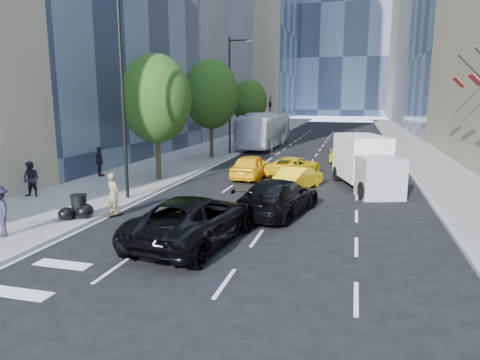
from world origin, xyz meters
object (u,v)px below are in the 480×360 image
(trash_can, at_px, (79,207))
(city_bus, at_px, (265,130))
(black_sedan_mercedes, at_px, (279,197))
(box_truck, at_px, (366,162))
(skateboarder, at_px, (113,196))
(black_sedan_lincoln, at_px, (195,219))

(trash_can, bearing_deg, city_bus, 86.44)
(black_sedan_mercedes, relative_size, box_truck, 0.84)
(skateboarder, relative_size, black_sedan_mercedes, 0.33)
(skateboarder, relative_size, box_truck, 0.28)
(black_sedan_lincoln, height_order, box_truck, box_truck)
(skateboarder, height_order, trash_can, skateboarder)
(skateboarder, xyz_separation_m, trash_can, (-1.00, -1.00, -0.28))
(black_sedan_lincoln, distance_m, city_bus, 30.43)
(skateboarder, bearing_deg, box_truck, -118.90)
(city_bus, height_order, trash_can, city_bus)
(box_truck, bearing_deg, black_sedan_lincoln, -135.69)
(black_sedan_lincoln, distance_m, box_truck, 12.57)
(black_sedan_lincoln, bearing_deg, trash_can, -5.28)
(black_sedan_mercedes, bearing_deg, black_sedan_lincoln, 75.51)
(city_bus, bearing_deg, box_truck, -62.01)
(black_sedan_mercedes, xyz_separation_m, city_bus, (-6.00, 25.75, 1.00))
(city_bus, distance_m, trash_can, 28.99)
(skateboarder, distance_m, black_sedan_mercedes, 7.14)
(city_bus, bearing_deg, trash_can, -92.53)
(black_sedan_lincoln, bearing_deg, black_sedan_mercedes, -109.02)
(skateboarder, distance_m, trash_can, 1.44)
(box_truck, height_order, trash_can, box_truck)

